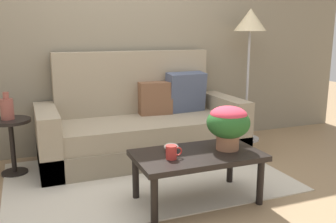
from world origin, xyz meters
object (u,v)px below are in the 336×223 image
snack_bowl (171,147)px  side_table (12,137)px  coffee_table (197,159)px  table_vase (7,108)px  potted_plant (228,122)px  floor_lamp (250,32)px  couch (143,126)px  coffee_mug (172,152)px

snack_bowl → side_table: bearing=138.7°
coffee_table → snack_bowl: 0.23m
coffee_table → snack_bowl: (-0.18, 0.12, 0.09)m
snack_bowl → table_vase: 1.65m
potted_plant → table_vase: 2.06m
coffee_table → floor_lamp: size_ratio=0.62×
potted_plant → table_vase: table_vase is taller
couch → coffee_table: bearing=-87.6°
table_vase → potted_plant: bearing=-35.5°
potted_plant → coffee_table: bearing=178.9°
coffee_table → potted_plant: potted_plant is taller
coffee_mug → couch: bearing=81.7°
floor_lamp → coffee_mug: (-1.59, -1.41, -0.89)m
potted_plant → table_vase: bearing=144.5°
potted_plant → side_table: bearing=144.4°
coffee_table → side_table: side_table is taller
floor_lamp → side_table: bearing=-176.4°
potted_plant → floor_lamp: bearing=51.6°
coffee_table → side_table: size_ratio=1.84×
side_table → table_vase: size_ratio=2.10×
coffee_table → floor_lamp: bearing=45.1°
potted_plant → coffee_mug: size_ratio=2.73×
snack_bowl → table_vase: table_vase is taller
side_table → coffee_mug: side_table is taller
coffee_mug → table_vase: 1.72m
snack_bowl → coffee_table: bearing=-34.0°
table_vase → side_table: bearing=-24.3°
floor_lamp → coffee_mug: bearing=-138.5°
snack_bowl → table_vase: bearing=138.9°
side_table → table_vase: (-0.02, 0.01, 0.28)m
couch → coffee_mug: couch is taller
side_table → coffee_mug: (1.15, -1.24, 0.09)m
couch → coffee_table: (0.05, -1.24, 0.02)m
potted_plant → coffee_mug: potted_plant is taller
floor_lamp → potted_plant: 1.88m
coffee_table → couch: bearing=92.4°
couch → potted_plant: couch is taller
side_table → floor_lamp: 2.92m
couch → snack_bowl: (-0.12, -1.12, 0.11)m
couch → table_vase: (-1.36, -0.05, 0.31)m
floor_lamp → potted_plant: size_ratio=4.54×
coffee_table → potted_plant: bearing=-1.1°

